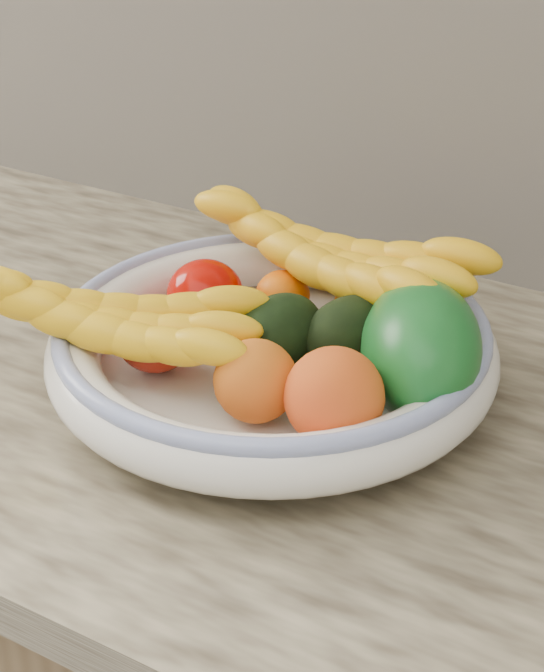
{
  "coord_description": "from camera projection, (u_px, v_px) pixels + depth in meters",
  "views": [
    {
      "loc": [
        0.39,
        0.99,
        1.4
      ],
      "look_at": [
        0.0,
        1.66,
        0.96
      ],
      "focal_mm": 55.0,
      "sensor_mm": 36.0,
      "label": 1
    }
  ],
  "objects": [
    {
      "name": "banana_bunch_front",
      "position": [
        107.0,
        326.0,
        0.85
      ],
      "size": [
        0.3,
        0.2,
        0.08
      ],
      "primitive_type": null,
      "rotation": [
        0.0,
        0.0,
        0.35
      ],
      "color": "yellow",
      "rests_on": "fruit_bowl"
    },
    {
      "name": "avocado_center",
      "position": [
        278.0,
        335.0,
        0.88
      ],
      "size": [
        0.08,
        0.1,
        0.07
      ],
      "primitive_type": "ellipsoid",
      "rotation": [
        0.0,
        0.0,
        -0.09
      ],
      "color": "black",
      "rests_on": "fruit_bowl"
    },
    {
      "name": "peach_front",
      "position": [
        256.0,
        381.0,
        0.81
      ],
      "size": [
        0.08,
        0.08,
        0.07
      ],
      "primitive_type": "ellipsoid",
      "rotation": [
        0.0,
        0.0,
        0.28
      ],
      "color": "orange",
      "rests_on": "fruit_bowl"
    },
    {
      "name": "banana_bunch_back",
      "position": [
        326.0,
        264.0,
        0.95
      ],
      "size": [
        0.34,
        0.17,
        0.09
      ],
      "primitive_type": null,
      "rotation": [
        0.0,
        0.0,
        -0.16
      ],
      "color": "yellow",
      "rests_on": "fruit_bowl"
    },
    {
      "name": "clementine_back_right",
      "position": [
        359.0,
        308.0,
        0.94
      ],
      "size": [
        0.05,
        0.05,
        0.04
      ],
      "primitive_type": "ellipsoid",
      "rotation": [
        0.0,
        0.0,
        0.13
      ],
      "color": "orange",
      "rests_on": "fruit_bowl"
    },
    {
      "name": "peach_right",
      "position": [
        334.0,
        397.0,
        0.79
      ],
      "size": [
        0.09,
        0.09,
        0.08
      ],
      "primitive_type": "ellipsoid",
      "rotation": [
        0.0,
        0.0,
        -0.16
      ],
      "color": "orange",
      "rests_on": "fruit_bowl"
    },
    {
      "name": "fruit_bowl",
      "position": [
        272.0,
        347.0,
        0.89
      ],
      "size": [
        0.39,
        0.39,
        0.08
      ],
      "color": "white",
      "rests_on": "kitchen_counter"
    },
    {
      "name": "avocado_right",
      "position": [
        351.0,
        334.0,
        0.88
      ],
      "size": [
        0.1,
        0.11,
        0.07
      ],
      "primitive_type": "ellipsoid",
      "rotation": [
        0.0,
        0.0,
        -0.39
      ],
      "color": "black",
      "rests_on": "fruit_bowl"
    },
    {
      "name": "tomato_left",
      "position": [
        205.0,
        294.0,
        0.95
      ],
      "size": [
        0.09,
        0.09,
        0.06
      ],
      "primitive_type": "ellipsoid",
      "rotation": [
        0.0,
        0.0,
        0.37
      ],
      "color": "#C00800",
      "rests_on": "fruit_bowl"
    },
    {
      "name": "clementine_back_left",
      "position": [
        283.0,
        295.0,
        0.96
      ],
      "size": [
        0.06,
        0.06,
        0.05
      ],
      "primitive_type": "ellipsoid",
      "rotation": [
        0.0,
        0.0,
        -0.23
      ],
      "color": "#FF6D05",
      "rests_on": "fruit_bowl"
    },
    {
      "name": "tomato_near_left",
      "position": [
        155.0,
        336.0,
        0.88
      ],
      "size": [
        0.08,
        0.08,
        0.06
      ],
      "primitive_type": "ellipsoid",
      "rotation": [
        0.0,
        0.0,
        0.13
      ],
      "color": "red",
      "rests_on": "fruit_bowl"
    },
    {
      "name": "green_mango",
      "position": [
        421.0,
        348.0,
        0.83
      ],
      "size": [
        0.18,
        0.19,
        0.13
      ],
      "primitive_type": "ellipsoid",
      "rotation": [
        0.0,
        0.31,
        0.51
      ],
      "color": "#0F541B",
      "rests_on": "fruit_bowl"
    }
  ]
}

